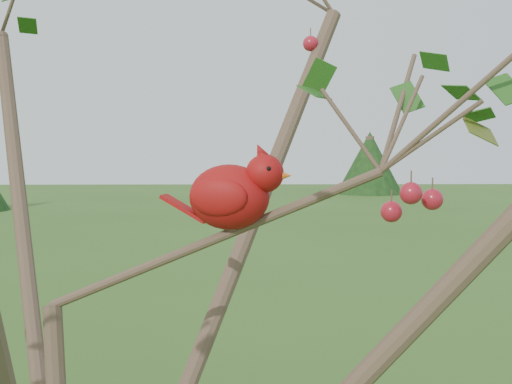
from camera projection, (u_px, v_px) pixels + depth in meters
crabapple_tree at (73, 221)px, 1.06m from camera, size 2.35×2.05×2.95m
cardinal at (234, 194)px, 1.15m from camera, size 0.24×0.15×0.17m
distant_trees at (103, 169)px, 24.25m from camera, size 41.57×18.02×3.25m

